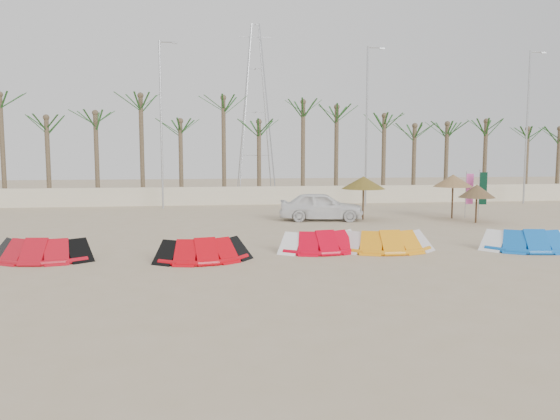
{
  "coord_description": "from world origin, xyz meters",
  "views": [
    {
      "loc": [
        -3.17,
        -17.1,
        3.8
      ],
      "look_at": [
        0.0,
        6.0,
        1.3
      ],
      "focal_mm": 35.0,
      "sensor_mm": 36.0,
      "label": 1
    }
  ],
  "objects": [
    {
      "name": "flag_pink",
      "position": [
        11.87,
        12.46,
        1.59
      ],
      "size": [
        0.45,
        0.08,
        2.69
      ],
      "color": "#A5A8AD",
      "rests_on": "ground"
    },
    {
      "name": "kite_red_left",
      "position": [
        -8.87,
        2.81,
        0.42
      ],
      "size": [
        3.6,
        1.94,
        0.9
      ],
      "color": "#B80B19",
      "rests_on": "ground"
    },
    {
      "name": "kite_blue",
      "position": [
        9.22,
        2.45,
        0.42
      ],
      "size": [
        3.79,
        2.06,
        0.9
      ],
      "color": "blue",
      "rests_on": "ground"
    },
    {
      "name": "car",
      "position": [
        3.19,
        12.37,
        0.79
      ],
      "size": [
        4.85,
        2.55,
        1.58
      ],
      "primitive_type": "imported",
      "rotation": [
        0.0,
        0.0,
        1.42
      ],
      "color": "white",
      "rests_on": "ground"
    },
    {
      "name": "parasol_right",
      "position": [
        10.79,
        12.23,
        2.15
      ],
      "size": [
        2.22,
        2.22,
        2.51
      ],
      "color": "#4C331E",
      "rests_on": "ground"
    },
    {
      "name": "boundary_wall",
      "position": [
        0.0,
        22.0,
        0.65
      ],
      "size": [
        60.0,
        0.3,
        1.3
      ],
      "primitive_type": "cube",
      "color": "beige",
      "rests_on": "ground"
    },
    {
      "name": "flag_green",
      "position": [
        12.31,
        11.77,
        1.66
      ],
      "size": [
        0.45,
        0.11,
        2.8
      ],
      "color": "#A5A8AD",
      "rests_on": "ground"
    },
    {
      "name": "parasol_left",
      "position": [
        5.6,
        12.44,
        2.07
      ],
      "size": [
        2.46,
        2.46,
        2.43
      ],
      "color": "#4C331E",
      "rests_on": "ground"
    },
    {
      "name": "kite_orange",
      "position": [
        3.67,
        2.99,
        0.42
      ],
      "size": [
        3.54,
        1.56,
        0.9
      ],
      "color": "orange",
      "rests_on": "ground"
    },
    {
      "name": "ground",
      "position": [
        0.0,
        0.0,
        0.0
      ],
      "size": [
        120.0,
        120.0,
        0.0
      ],
      "primitive_type": "plane",
      "color": "tan",
      "rests_on": "ground"
    },
    {
      "name": "kite_red_right",
      "position": [
        1.21,
        3.22,
        0.42
      ],
      "size": [
        3.46,
        1.91,
        0.9
      ],
      "color": "red",
      "rests_on": "ground"
    },
    {
      "name": "lamp_c",
      "position": [
        8.04,
        20.0,
        5.77
      ],
      "size": [
        1.25,
        0.14,
        11.0
      ],
      "color": "#A5A8AD",
      "rests_on": "ground"
    },
    {
      "name": "parasol_mid",
      "position": [
        11.2,
        10.22,
        1.7
      ],
      "size": [
        1.92,
        1.92,
        2.06
      ],
      "color": "#4C331E",
      "rests_on": "ground"
    },
    {
      "name": "kite_red_mid",
      "position": [
        -3.26,
        2.04,
        0.42
      ],
      "size": [
        3.49,
        2.05,
        0.9
      ],
      "color": "red",
      "rests_on": "ground"
    },
    {
      "name": "palm_line",
      "position": [
        0.67,
        23.5,
        6.44
      ],
      "size": [
        52.0,
        4.0,
        7.7
      ],
      "color": "brown",
      "rests_on": "ground"
    },
    {
      "name": "lamp_d",
      "position": [
        20.04,
        20.0,
        5.77
      ],
      "size": [
        1.25,
        0.14,
        11.0
      ],
      "color": "#A5A8AD",
      "rests_on": "ground"
    },
    {
      "name": "lamp_b",
      "position": [
        -5.96,
        20.0,
        5.77
      ],
      "size": [
        1.25,
        0.14,
        11.0
      ],
      "color": "#A5A8AD",
      "rests_on": "ground"
    },
    {
      "name": "pylon",
      "position": [
        1.0,
        28.0,
        0.0
      ],
      "size": [
        3.0,
        3.0,
        14.0
      ],
      "primitive_type": null,
      "color": "#A5A8AD",
      "rests_on": "ground"
    }
  ]
}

